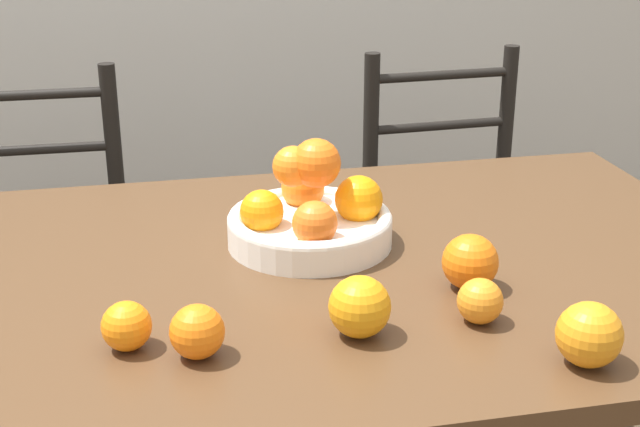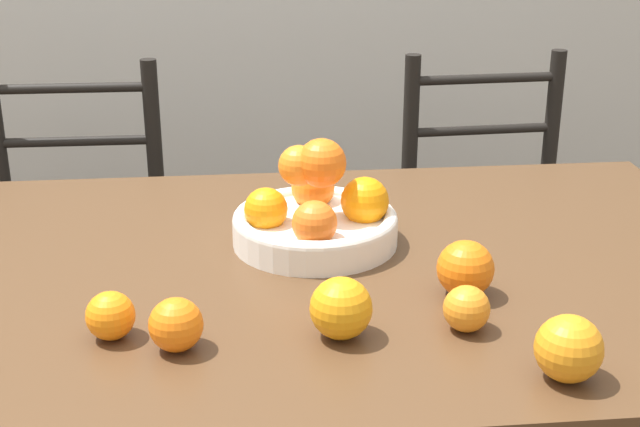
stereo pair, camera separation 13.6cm
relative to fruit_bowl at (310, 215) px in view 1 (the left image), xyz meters
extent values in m
cube|color=#4C331E|center=(-0.18, -0.08, -0.07)|extent=(1.75, 0.90, 0.03)
cylinder|color=#4C331E|center=(0.62, 0.29, -0.46)|extent=(0.07, 0.07, 0.74)
cylinder|color=white|center=(0.00, 0.00, -0.03)|extent=(0.27, 0.27, 0.04)
torus|color=white|center=(0.00, 0.00, -0.01)|extent=(0.27, 0.27, 0.02)
sphere|color=orange|center=(0.08, 0.00, 0.02)|extent=(0.08, 0.08, 0.08)
sphere|color=orange|center=(0.00, 0.08, 0.02)|extent=(0.07, 0.07, 0.07)
sphere|color=orange|center=(-0.08, -0.01, 0.02)|extent=(0.07, 0.07, 0.07)
sphere|color=orange|center=(-0.01, -0.08, 0.02)|extent=(0.07, 0.07, 0.07)
sphere|color=orange|center=(0.01, 0.00, 0.09)|extent=(0.08, 0.08, 0.08)
sphere|color=orange|center=(-0.03, 0.01, 0.08)|extent=(0.07, 0.07, 0.07)
sphere|color=orange|center=(0.00, -0.31, -0.01)|extent=(0.08, 0.08, 0.08)
sphere|color=orange|center=(0.20, -0.21, -0.01)|extent=(0.08, 0.08, 0.08)
sphere|color=orange|center=(-0.30, -0.29, -0.02)|extent=(0.07, 0.07, 0.07)
sphere|color=orange|center=(-0.21, -0.33, -0.01)|extent=(0.07, 0.07, 0.07)
sphere|color=orange|center=(0.26, -0.44, -0.01)|extent=(0.08, 0.08, 0.08)
sphere|color=orange|center=(0.17, -0.31, -0.02)|extent=(0.06, 0.06, 0.06)
cylinder|color=black|center=(-0.33, 0.46, -0.61)|extent=(0.04, 0.04, 0.44)
cylinder|color=black|center=(-0.33, 0.82, -0.37)|extent=(0.04, 0.04, 0.92)
cube|color=black|center=(-0.52, 0.64, -0.37)|extent=(0.43, 0.41, 0.04)
cylinder|color=black|center=(-0.52, 0.82, -0.24)|extent=(0.38, 0.03, 0.02)
cylinder|color=black|center=(-0.52, 0.82, -0.11)|extent=(0.38, 0.03, 0.02)
cylinder|color=black|center=(-0.52, 0.82, 0.03)|extent=(0.38, 0.03, 0.02)
cylinder|color=black|center=(0.34, 0.45, -0.61)|extent=(0.04, 0.04, 0.44)
cylinder|color=black|center=(0.72, 0.47, -0.61)|extent=(0.04, 0.04, 0.44)
cylinder|color=black|center=(0.32, 0.81, -0.37)|extent=(0.04, 0.04, 0.92)
cylinder|color=black|center=(0.70, 0.83, -0.37)|extent=(0.04, 0.04, 0.92)
cube|color=black|center=(0.52, 0.64, -0.37)|extent=(0.44, 0.42, 0.04)
cylinder|color=black|center=(0.51, 0.82, -0.24)|extent=(0.38, 0.04, 0.02)
cylinder|color=black|center=(0.51, 0.82, -0.11)|extent=(0.38, 0.04, 0.02)
cylinder|color=black|center=(0.51, 0.82, 0.03)|extent=(0.38, 0.04, 0.02)
camera|label=1|loc=(-0.26, -1.32, 0.53)|focal=50.00mm
camera|label=2|loc=(-0.13, -1.34, 0.53)|focal=50.00mm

